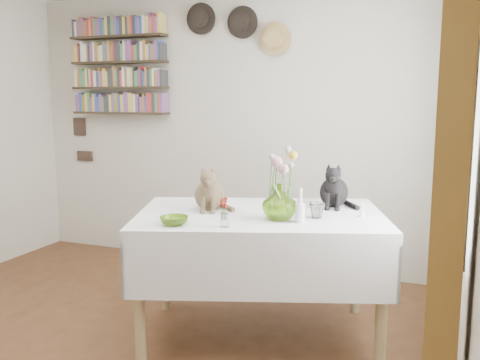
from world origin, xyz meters
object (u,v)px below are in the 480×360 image
at_px(dining_table, 260,244).
at_px(flower_vase, 280,202).
at_px(black_cat, 334,184).
at_px(bookshelf_unit, 119,67).
at_px(tabby_cat, 209,187).

distance_m(dining_table, flower_vase, 0.38).
xyz_separation_m(black_cat, bookshelf_unit, (-2.29, 0.95, 0.86)).
distance_m(black_cat, flower_vase, 0.55).
bearing_deg(bookshelf_unit, flower_vase, -35.02).
relative_size(tabby_cat, black_cat, 0.97).
bearing_deg(black_cat, tabby_cat, -160.16).
bearing_deg(bookshelf_unit, tabby_cat, -40.69).
distance_m(black_cat, bookshelf_unit, 2.63).
distance_m(dining_table, tabby_cat, 0.49).
height_order(dining_table, flower_vase, flower_vase).
relative_size(dining_table, tabby_cat, 5.97).
height_order(dining_table, bookshelf_unit, bookshelf_unit).
height_order(black_cat, bookshelf_unit, bookshelf_unit).
bearing_deg(tabby_cat, flower_vase, -33.33).
bearing_deg(flower_vase, black_cat, 65.43).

